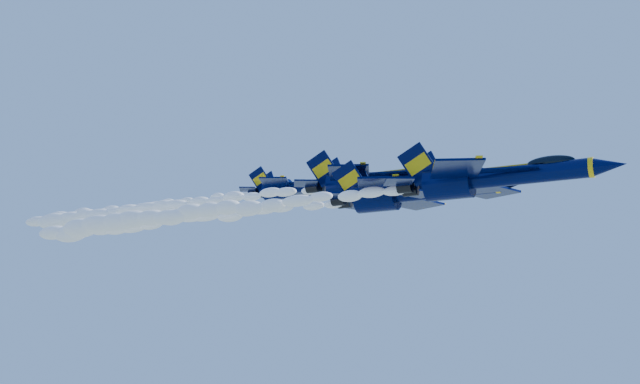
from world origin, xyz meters
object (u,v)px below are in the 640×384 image
at_px(jet_lead, 492,177).
at_px(jet_fourth, 300,187).
at_px(jet_second, 414,192).
at_px(jet_third, 383,180).

distance_m(jet_lead, jet_fourth, 35.69).
height_order(jet_lead, jet_fourth, jet_fourth).
height_order(jet_second, jet_third, jet_third).
bearing_deg(jet_third, jet_lead, -39.92).
bearing_deg(jet_lead, jet_fourth, 144.73).
height_order(jet_second, jet_fourth, jet_fourth).
bearing_deg(jet_fourth, jet_third, -29.82).
bearing_deg(jet_fourth, jet_second, -36.94).
relative_size(jet_second, jet_fourth, 1.20).
bearing_deg(jet_second, jet_fourth, 143.06).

